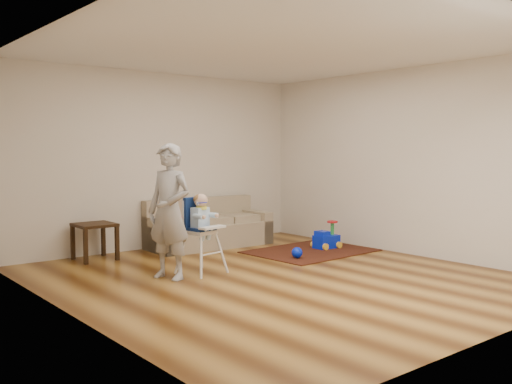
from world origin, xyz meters
TOP-DOWN VIEW (x-y plane):
  - ground at (0.00, 0.00)m, footprint 5.50×5.50m
  - room_envelope at (0.00, 0.53)m, footprint 5.04×5.52m
  - sofa at (0.60, 2.30)m, footprint 1.96×0.86m
  - side_table at (-1.24, 2.41)m, footprint 0.51×0.51m
  - area_rug at (1.52, 0.98)m, footprint 1.82×1.40m
  - ride_on_toy at (1.88, 0.99)m, footprint 0.39×0.28m
  - toy_ball at (0.96, 0.68)m, footprint 0.15×0.15m
  - high_chair at (-0.57, 0.77)m, footprint 0.53×0.53m
  - adult at (-1.02, 0.76)m, footprint 0.56×0.68m

SIDE VIEW (x-z plane):
  - ground at x=0.00m, z-range 0.00..0.00m
  - area_rug at x=1.52m, z-range 0.00..0.01m
  - toy_ball at x=0.96m, z-range 0.01..0.17m
  - ride_on_toy at x=1.88m, z-range 0.01..0.43m
  - side_table at x=-1.24m, z-range 0.00..0.51m
  - sofa at x=0.60m, z-range 0.00..0.75m
  - high_chair at x=-0.57m, z-range -0.02..0.97m
  - adult at x=-1.02m, z-range 0.00..1.60m
  - room_envelope at x=0.00m, z-range 0.52..3.24m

